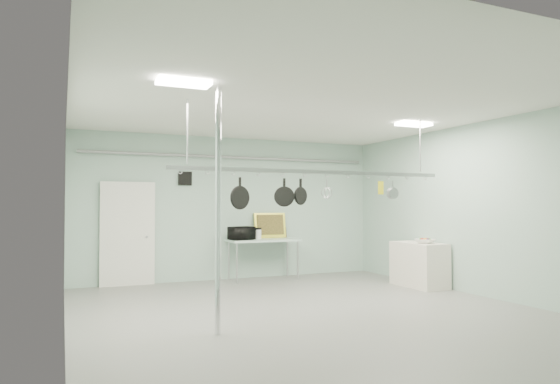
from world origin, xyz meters
name	(u,v)px	position (x,y,z in m)	size (l,w,h in m)	color
floor	(314,314)	(0.00, 0.00, 0.00)	(8.00, 8.00, 0.00)	gray
ceiling	(313,107)	(0.00, 0.00, 3.19)	(7.00, 8.00, 0.02)	silver
back_wall	(233,208)	(0.00, 3.99, 1.60)	(7.00, 0.02, 3.20)	#9EBEAF
right_wall	(484,209)	(3.49, 0.00, 1.60)	(0.02, 8.00, 3.20)	#9EBEAF
door	(128,235)	(-2.30, 3.94, 1.05)	(1.10, 0.10, 2.20)	silver
wall_vent	(185,178)	(-1.10, 3.97, 2.25)	(0.30, 0.04, 0.30)	black
conduit_pipe	(234,157)	(0.00, 3.90, 2.75)	(0.07, 0.07, 6.60)	gray
chrome_pole	(218,210)	(-1.70, -0.60, 1.60)	(0.08, 0.08, 3.20)	silver
prep_table	(263,242)	(0.60, 3.60, 0.83)	(1.60, 0.70, 0.91)	silver
side_cabinet	(419,265)	(3.15, 1.40, 0.45)	(0.60, 1.20, 0.90)	white
pot_rack	(316,170)	(0.20, 0.30, 2.23)	(4.80, 0.06, 1.00)	#B7B7BC
light_panel_left	(184,83)	(-2.20, -0.80, 3.16)	(0.65, 0.30, 0.05)	white
light_panel_right	(414,124)	(2.40, 0.60, 3.16)	(0.65, 0.30, 0.05)	white
microwave	(242,233)	(0.07, 3.55, 1.05)	(0.52, 0.35, 0.29)	black
coffee_canister	(258,234)	(0.47, 3.64, 1.01)	(0.17, 0.17, 0.22)	white
painting_large	(270,225)	(0.88, 3.90, 1.20)	(0.78, 0.05, 0.58)	yellow
painting_small	(280,232)	(1.15, 3.90, 1.03)	(0.30, 0.04, 0.25)	#341C12
fruit_bowl	(425,241)	(3.10, 1.15, 0.95)	(0.37, 0.37, 0.09)	silver
skillet_left	(240,193)	(-1.09, 0.30, 1.85)	(0.36, 0.06, 0.47)	black
skillet_mid	(284,193)	(-0.36, 0.30, 1.86)	(0.31, 0.06, 0.45)	black
skillet_right	(301,191)	(-0.08, 0.30, 1.88)	(0.29, 0.06, 0.41)	black
whisk	(327,189)	(0.40, 0.30, 1.92)	(0.18, 0.18, 0.33)	#AAAAAE
grater	(381,188)	(1.45, 0.30, 1.96)	(0.10, 0.02, 0.25)	yellow
saucepan	(392,190)	(1.69, 0.30, 1.92)	(0.19, 0.10, 0.33)	#AEAEB2
fruit_cluster	(425,239)	(3.10, 1.15, 0.99)	(0.24, 0.24, 0.09)	#9F160E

